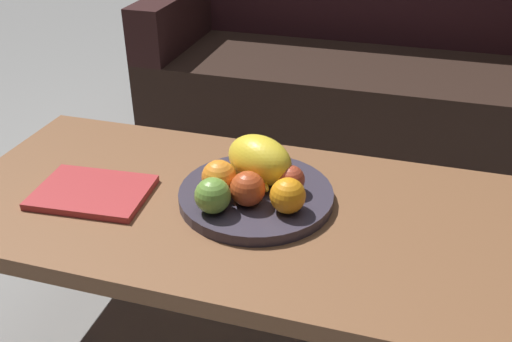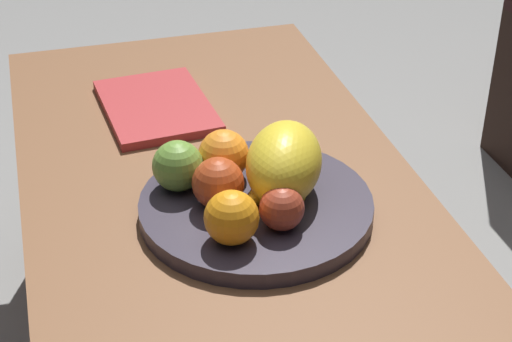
{
  "view_description": "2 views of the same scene",
  "coord_description": "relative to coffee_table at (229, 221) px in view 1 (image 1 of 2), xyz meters",
  "views": [
    {
      "loc": [
        0.35,
        -0.97,
        1.14
      ],
      "look_at": [
        0.06,
        0.03,
        0.53
      ],
      "focal_mm": 39.14,
      "sensor_mm": 36.0,
      "label": 1
    },
    {
      "loc": [
        1.04,
        -0.24,
        1.17
      ],
      "look_at": [
        0.06,
        0.03,
        0.53
      ],
      "focal_mm": 59.35,
      "sensor_mm": 36.0,
      "label": 2
    }
  ],
  "objects": [
    {
      "name": "apple_left",
      "position": [
        0.05,
        -0.03,
        0.11
      ],
      "size": [
        0.08,
        0.08,
        0.08
      ],
      "primitive_type": "sphere",
      "color": "#B7431D",
      "rests_on": "fruit_bowl"
    },
    {
      "name": "orange_front",
      "position": [
        0.14,
        -0.03,
        0.11
      ],
      "size": [
        0.08,
        0.08,
        0.08
      ],
      "primitive_type": "sphere",
      "color": "orange",
      "rests_on": "fruit_bowl"
    },
    {
      "name": "banana_bunch",
      "position": [
        0.04,
        0.07,
        0.1
      ],
      "size": [
        0.17,
        0.14,
        0.06
      ],
      "color": "yellow",
      "rests_on": "fruit_bowl"
    },
    {
      "name": "apple_right",
      "position": [
        -0.01,
        -0.07,
        0.11
      ],
      "size": [
        0.08,
        0.08,
        0.08
      ],
      "primitive_type": "sphere",
      "color": "#6C9D3C",
      "rests_on": "fruit_bowl"
    },
    {
      "name": "apple_front",
      "position": [
        0.13,
        0.05,
        0.1
      ],
      "size": [
        0.06,
        0.06,
        0.06
      ],
      "primitive_type": "sphere",
      "color": "#A53E27",
      "rests_on": "fruit_bowl"
    },
    {
      "name": "coffee_table",
      "position": [
        0.0,
        0.0,
        0.0
      ],
      "size": [
        1.25,
        0.61,
        0.46
      ],
      "color": "brown",
      "rests_on": "ground_plane"
    },
    {
      "name": "melon_large_front",
      "position": [
        0.05,
        0.07,
        0.13
      ],
      "size": [
        0.19,
        0.17,
        0.11
      ],
      "primitive_type": "ellipsoid",
      "rotation": [
        0.0,
        0.0,
        -0.44
      ],
      "color": "yellow",
      "rests_on": "fruit_bowl"
    },
    {
      "name": "couch",
      "position": [
        0.14,
        1.28,
        -0.1
      ],
      "size": [
        1.7,
        0.7,
        0.9
      ],
      "color": "black",
      "rests_on": "ground_plane"
    },
    {
      "name": "orange_left",
      "position": [
        -0.02,
        0.0,
        0.11
      ],
      "size": [
        0.08,
        0.08,
        0.08
      ],
      "primitive_type": "sphere",
      "color": "orange",
      "rests_on": "fruit_bowl"
    },
    {
      "name": "fruit_bowl",
      "position": [
        0.06,
        0.03,
        0.06
      ],
      "size": [
        0.34,
        0.34,
        0.03
      ],
      "primitive_type": "cylinder",
      "color": "#39323F",
      "rests_on": "coffee_table"
    },
    {
      "name": "magazine",
      "position": [
        -0.3,
        -0.06,
        0.06
      ],
      "size": [
        0.26,
        0.2,
        0.02
      ],
      "primitive_type": "cube",
      "rotation": [
        0.0,
        0.0,
        0.08
      ],
      "color": "#B33234",
      "rests_on": "coffee_table"
    }
  ]
}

